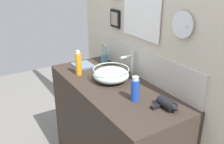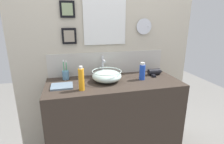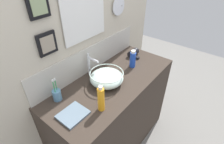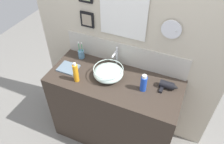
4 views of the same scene
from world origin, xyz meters
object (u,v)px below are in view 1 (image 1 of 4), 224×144
at_px(soap_dispenser, 78,64).
at_px(spray_bottle, 135,89).
at_px(hair_drier, 167,104).
at_px(hand_towel, 83,65).
at_px(glass_bowl_sink, 111,74).
at_px(faucet, 131,62).
at_px(toothbrush_cup, 105,58).

relative_size(soap_dispenser, spray_bottle, 1.21).
distance_m(hair_drier, hand_towel, 1.00).
height_order(hair_drier, soap_dispenser, soap_dispenser).
bearing_deg(spray_bottle, hand_towel, -178.55).
height_order(glass_bowl_sink, hair_drier, glass_bowl_sink).
distance_m(soap_dispenser, spray_bottle, 0.64).
bearing_deg(hand_towel, soap_dispenser, -34.68).
bearing_deg(hair_drier, hand_towel, -172.54).
relative_size(faucet, hand_towel, 1.14).
xyz_separation_m(hair_drier, soap_dispenser, (-0.82, -0.25, 0.07)).
relative_size(glass_bowl_sink, hand_towel, 1.51).
bearing_deg(faucet, spray_bottle, -31.39).
relative_size(faucet, toothbrush_cup, 1.07).
bearing_deg(hair_drier, faucet, 168.96).
height_order(glass_bowl_sink, faucet, faucet).
height_order(glass_bowl_sink, spray_bottle, spray_bottle).
xyz_separation_m(toothbrush_cup, hand_towel, (-0.03, -0.22, -0.04)).
height_order(toothbrush_cup, hand_towel, toothbrush_cup).
relative_size(faucet, soap_dispenser, 1.02).
bearing_deg(hand_towel, faucet, 29.30).
xyz_separation_m(glass_bowl_sink, spray_bottle, (0.36, -0.03, 0.03)).
bearing_deg(glass_bowl_sink, hand_towel, -173.45).
bearing_deg(hair_drier, toothbrush_cup, 174.93).
bearing_deg(soap_dispenser, faucet, 54.10).
bearing_deg(faucet, soap_dispenser, -125.90).
height_order(glass_bowl_sink, soap_dispenser, soap_dispenser).
bearing_deg(faucet, hand_towel, -150.70).
bearing_deg(soap_dispenser, hand_towel, 145.32).
bearing_deg(soap_dispenser, hair_drier, 16.70).
distance_m(glass_bowl_sink, hand_towel, 0.43).
height_order(spray_bottle, hand_towel, spray_bottle).
relative_size(glass_bowl_sink, faucet, 1.32).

